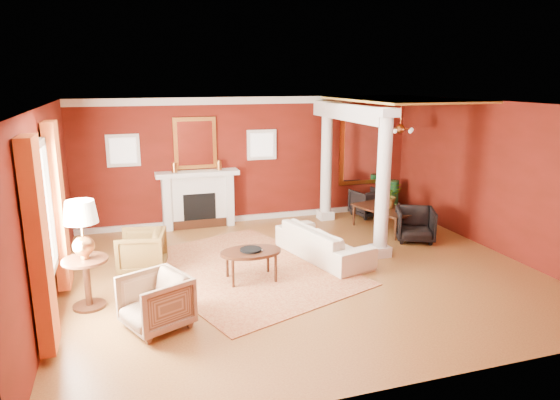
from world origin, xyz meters
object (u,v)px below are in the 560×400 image
object	(u,v)px
sofa	(323,237)
armchair_leopard	(142,249)
coffee_table	(251,253)
armchair_stripe	(155,299)
side_table	(83,235)
dining_table	(386,212)

from	to	relation	value
sofa	armchair_leopard	distance (m)	3.31
armchair_leopard	coffee_table	world-z (taller)	armchair_leopard
armchair_stripe	side_table	size ratio (longest dim) A/B	0.50
side_table	coffee_table	bearing A→B (deg)	5.67
dining_table	coffee_table	bearing A→B (deg)	101.78
armchair_stripe	coffee_table	size ratio (longest dim) A/B	0.79
armchair_leopard	coffee_table	size ratio (longest dim) A/B	0.78
dining_table	sofa	bearing A→B (deg)	105.60
sofa	side_table	xyz separation A→B (m)	(-4.12, -0.89, 0.70)
side_table	dining_table	world-z (taller)	side_table
side_table	dining_table	bearing A→B (deg)	18.96
armchair_leopard	armchair_stripe	bearing A→B (deg)	13.17
coffee_table	side_table	distance (m)	2.65
sofa	armchair_stripe	distance (m)	3.70
armchair_stripe	side_table	world-z (taller)	side_table
sofa	armchair_stripe	world-z (taller)	sofa
armchair_leopard	side_table	bearing A→B (deg)	-22.93
coffee_table	armchair_stripe	bearing A→B (deg)	-143.90
armchair_leopard	side_table	world-z (taller)	side_table
armchair_stripe	side_table	xyz separation A→B (m)	(-0.91, 0.94, 0.71)
sofa	dining_table	distance (m)	2.36
armchair_leopard	coffee_table	xyz separation A→B (m)	(1.73, -0.98, 0.07)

